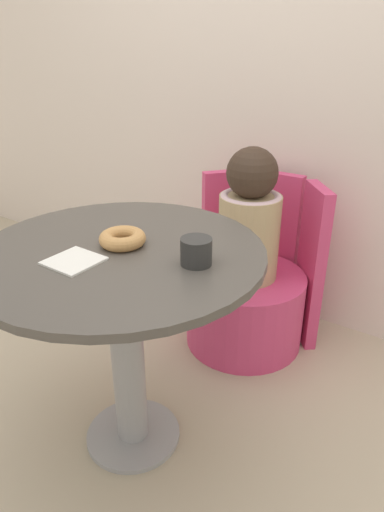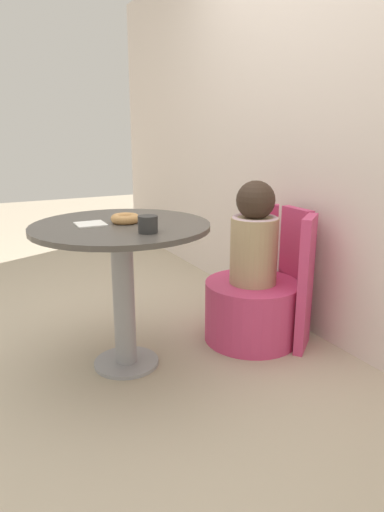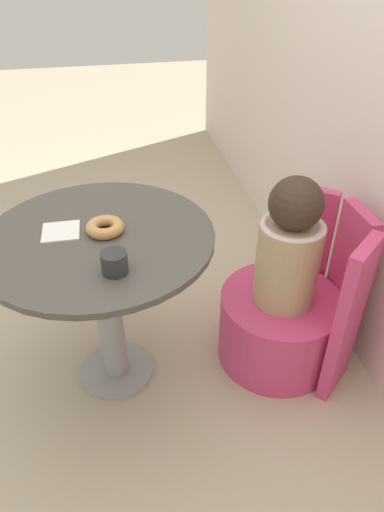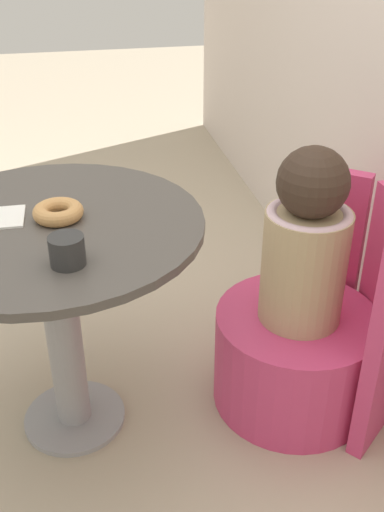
{
  "view_description": "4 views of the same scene",
  "coord_description": "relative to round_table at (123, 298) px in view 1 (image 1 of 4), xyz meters",
  "views": [
    {
      "loc": [
        0.77,
        -0.88,
        1.28
      ],
      "look_at": [
        -0.06,
        0.35,
        0.57
      ],
      "focal_mm": 32.0,
      "sensor_mm": 36.0,
      "label": 1
    },
    {
      "loc": [
        1.96,
        -0.66,
        1.17
      ],
      "look_at": [
        -0.01,
        0.34,
        0.55
      ],
      "focal_mm": 32.0,
      "sensor_mm": 36.0,
      "label": 2
    },
    {
      "loc": [
        1.36,
        0.04,
        1.63
      ],
      "look_at": [
        0.0,
        0.32,
        0.64
      ],
      "focal_mm": 32.0,
      "sensor_mm": 36.0,
      "label": 3
    },
    {
      "loc": [
        1.42,
        0.07,
        1.47
      ],
      "look_at": [
        -0.06,
        0.39,
        0.59
      ],
      "focal_mm": 42.0,
      "sensor_mm": 36.0,
      "label": 4
    }
  ],
  "objects": [
    {
      "name": "paper_napkin",
      "position": [
        -0.05,
        -0.13,
        0.17
      ],
      "size": [
        0.14,
        0.14,
        0.01
      ],
      "color": "white",
      "rests_on": "round_table"
    },
    {
      "name": "ground_plane",
      "position": [
        0.07,
        0.01,
        -0.57
      ],
      "size": [
        12.0,
        12.0,
        0.0
      ],
      "primitive_type": "plane",
      "color": "#B7A88E"
    },
    {
      "name": "child_figure",
      "position": [
        0.04,
        0.74,
        0.04
      ],
      "size": [
        0.26,
        0.26,
        0.56
      ],
      "color": "tan",
      "rests_on": "tub_chair"
    },
    {
      "name": "tub_chair",
      "position": [
        0.04,
        0.74,
        -0.4
      ],
      "size": [
        0.53,
        0.53,
        0.34
      ],
      "color": "#D13D70",
      "rests_on": "ground_plane"
    },
    {
      "name": "cup",
      "position": [
        0.24,
        0.05,
        0.2
      ],
      "size": [
        0.09,
        0.09,
        0.07
      ],
      "color": "#2D2D2D",
      "rests_on": "round_table"
    },
    {
      "name": "booth_backrest",
      "position": [
        0.04,
        0.96,
        -0.2
      ],
      "size": [
        0.63,
        0.23,
        0.74
      ],
      "color": "#D13D70",
      "rests_on": "ground_plane"
    },
    {
      "name": "donut",
      "position": [
        -0.01,
        0.03,
        0.19
      ],
      "size": [
        0.14,
        0.14,
        0.04
      ],
      "color": "tan",
      "rests_on": "round_table"
    },
    {
      "name": "back_wall",
      "position": [
        0.07,
        1.14,
        0.63
      ],
      "size": [
        6.0,
        0.06,
        2.4
      ],
      "color": "silver",
      "rests_on": "ground_plane"
    },
    {
      "name": "round_table",
      "position": [
        0.0,
        0.0,
        0.0
      ],
      "size": [
        0.85,
        0.85,
        0.73
      ],
      "color": "#99999E",
      "rests_on": "ground_plane"
    }
  ]
}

